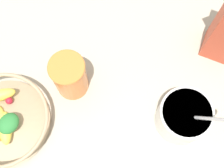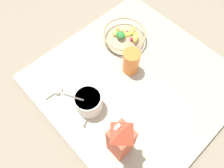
# 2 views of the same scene
# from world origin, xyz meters

# --- Properties ---
(ground_plane) EXTENTS (6.00, 6.00, 0.00)m
(ground_plane) POSITION_xyz_m (0.00, 0.00, 0.00)
(ground_plane) COLOR gray
(countertop) EXTENTS (0.92, 0.92, 0.03)m
(countertop) POSITION_xyz_m (0.00, 0.00, 0.02)
(countertop) COLOR #B2A893
(countertop) RESTS_ON ground_plane
(fruit_bowl) EXTENTS (0.24, 0.24, 0.08)m
(fruit_bowl) POSITION_xyz_m (-0.15, -0.23, 0.07)
(fruit_bowl) COLOR tan
(fruit_bowl) RESTS_ON countertop
(yogurt_tub) EXTENTS (0.16, 0.13, 0.26)m
(yogurt_tub) POSITION_xyz_m (0.27, -0.05, 0.09)
(yogurt_tub) COLOR white
(yogurt_tub) RESTS_ON countertop
(drinking_cup) EXTENTS (0.09, 0.09, 0.14)m
(drinking_cup) POSITION_xyz_m (-0.03, -0.06, 0.11)
(drinking_cup) COLOR orange
(drinking_cup) RESTS_ON countertop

